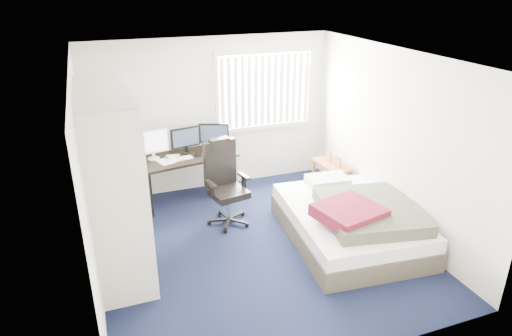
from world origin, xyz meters
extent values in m
plane|color=black|center=(0.00, 0.00, 0.00)|extent=(4.20, 4.20, 0.00)
plane|color=silver|center=(0.00, 2.10, 1.25)|extent=(4.00, 0.00, 4.00)
plane|color=silver|center=(0.00, -2.10, 1.25)|extent=(4.00, 0.00, 4.00)
plane|color=silver|center=(-2.00, 0.00, 1.25)|extent=(0.00, 4.20, 4.20)
plane|color=silver|center=(2.00, 0.00, 1.25)|extent=(0.00, 4.20, 4.20)
plane|color=white|center=(0.00, 0.00, 2.50)|extent=(4.20, 4.20, 0.00)
cube|color=white|center=(0.90, 2.08, 1.60)|extent=(1.60, 0.02, 1.20)
cube|color=beige|center=(0.90, 2.05, 2.23)|extent=(1.72, 0.06, 0.06)
cube|color=beige|center=(0.90, 2.05, 0.97)|extent=(1.72, 0.06, 0.06)
cube|color=white|center=(0.90, 2.02, 1.60)|extent=(1.60, 0.04, 1.16)
cube|color=beige|center=(-1.70, -0.60, 1.10)|extent=(0.60, 0.04, 2.20)
cube|color=beige|center=(-1.70, 1.20, 1.10)|extent=(0.60, 0.04, 2.20)
cube|color=beige|center=(-1.70, 0.30, 2.20)|extent=(0.60, 1.80, 0.04)
cube|color=beige|center=(-1.70, 0.30, 1.82)|extent=(0.56, 1.74, 0.03)
cylinder|color=silver|center=(-1.70, 0.30, 1.70)|extent=(0.03, 1.72, 0.03)
cube|color=#26262B|center=(-1.70, 0.20, 1.25)|extent=(0.38, 1.10, 0.90)
cube|color=beige|center=(-1.38, 0.75, 1.10)|extent=(0.03, 0.90, 2.20)
cube|color=white|center=(-1.70, -0.15, 1.96)|extent=(0.38, 0.30, 0.24)
cube|color=gray|center=(-1.70, 0.35, 1.95)|extent=(0.34, 0.28, 0.22)
cube|color=black|center=(-0.54, 1.73, 0.73)|extent=(1.61, 0.95, 0.04)
cylinder|color=black|center=(-1.18, 1.32, 0.35)|extent=(0.04, 0.04, 0.71)
cylinder|color=black|center=(-1.28, 1.90, 0.35)|extent=(0.04, 0.04, 0.71)
cylinder|color=black|center=(0.20, 1.56, 0.35)|extent=(0.04, 0.04, 0.71)
cylinder|color=black|center=(0.10, 2.14, 0.35)|extent=(0.04, 0.04, 0.71)
cube|color=white|center=(-1.04, 1.77, 1.03)|extent=(0.50, 0.11, 0.36)
cube|color=white|center=(-1.04, 1.77, 1.03)|extent=(0.44, 0.08, 0.31)
cube|color=black|center=(-0.51, 1.86, 1.01)|extent=(0.48, 0.11, 0.32)
cube|color=#1E2838|center=(-0.51, 1.86, 1.01)|extent=(0.43, 0.08, 0.27)
cube|color=black|center=(-0.04, 1.90, 1.01)|extent=(0.48, 0.11, 0.32)
cube|color=#1E2838|center=(-0.04, 1.90, 1.01)|extent=(0.43, 0.08, 0.27)
cube|color=white|center=(-0.67, 1.61, 0.76)|extent=(0.42, 0.20, 0.02)
cube|color=black|center=(-0.37, 1.66, 0.76)|extent=(0.08, 0.11, 0.02)
cylinder|color=silver|center=(-0.23, 1.73, 0.83)|extent=(0.08, 0.08, 0.16)
cube|color=white|center=(-0.54, 1.73, 0.75)|extent=(0.34, 0.33, 0.00)
cube|color=black|center=(-0.17, 0.75, 0.06)|extent=(0.69, 0.69, 0.12)
cylinder|color=silver|center=(-0.17, 0.75, 0.26)|extent=(0.06, 0.06, 0.39)
cube|color=black|center=(-0.17, 0.75, 0.49)|extent=(0.57, 0.57, 0.10)
cube|color=black|center=(-0.21, 0.97, 0.87)|extent=(0.49, 0.20, 0.68)
cube|color=black|center=(-0.21, 0.97, 1.16)|extent=(0.31, 0.17, 0.16)
cube|color=black|center=(-0.42, 0.70, 0.69)|extent=(0.12, 0.28, 0.04)
cube|color=black|center=(0.09, 0.81, 0.69)|extent=(0.12, 0.28, 0.04)
cube|color=white|center=(0.01, 1.67, 0.23)|extent=(0.33, 0.27, 0.03)
cylinder|color=white|center=(-0.09, 1.58, 0.11)|extent=(0.04, 0.04, 0.22)
cylinder|color=white|center=(-0.11, 1.74, 0.11)|extent=(0.04, 0.04, 0.22)
cylinder|color=white|center=(0.13, 1.60, 0.11)|extent=(0.04, 0.04, 0.22)
cylinder|color=white|center=(0.11, 1.76, 0.11)|extent=(0.04, 0.04, 0.22)
cube|color=brown|center=(1.75, 1.17, 0.48)|extent=(0.42, 0.76, 0.04)
cube|color=brown|center=(1.63, 0.83, 0.23)|extent=(0.04, 0.04, 0.46)
cube|color=brown|center=(1.58, 1.48, 0.23)|extent=(0.04, 0.04, 0.46)
cube|color=brown|center=(1.92, 0.85, 0.23)|extent=(0.04, 0.04, 0.46)
cube|color=brown|center=(1.87, 1.50, 0.23)|extent=(0.04, 0.04, 0.46)
cube|color=brown|center=(1.76, 1.00, 0.59)|extent=(0.03, 0.14, 0.18)
cube|color=brown|center=(1.74, 1.28, 0.59)|extent=(0.03, 0.14, 0.18)
cube|color=#443C31|center=(1.25, -0.23, 0.14)|extent=(1.76, 2.24, 0.27)
cube|color=white|center=(1.25, -0.23, 0.36)|extent=(1.72, 2.20, 0.19)
cube|color=silver|center=(1.32, 0.54, 0.52)|extent=(0.63, 0.45, 0.14)
cube|color=#34392B|center=(1.38, -0.49, 0.53)|extent=(1.42, 1.51, 0.18)
cube|color=#5C0F1F|center=(1.02, -0.56, 0.61)|extent=(0.89, 0.85, 0.16)
cube|color=#A27851|center=(-1.65, -0.06, 0.14)|extent=(0.43, 0.36, 0.28)
camera|label=1|loc=(-1.84, -4.87, 3.36)|focal=32.00mm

